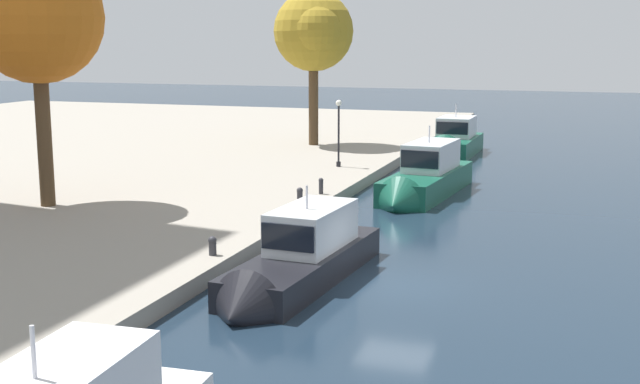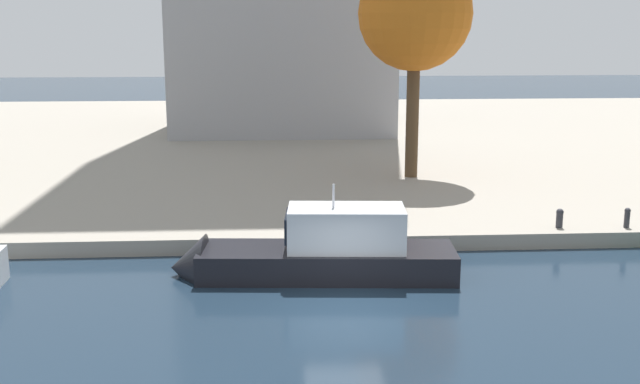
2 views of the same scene
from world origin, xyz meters
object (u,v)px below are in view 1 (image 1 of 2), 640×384
(motor_yacht_3, at_px, (424,181))
(mooring_bollard_1, at_px, (300,195))
(lamp_post, at_px, (339,128))
(tree_1, at_px, (315,31))
(mooring_bollard_0, at_px, (213,245))
(motor_yacht_2, at_px, (298,265))
(tree_0, at_px, (36,10))
(motor_yacht_4, at_px, (453,145))
(mooring_bollard_2, at_px, (321,185))

(motor_yacht_3, height_order, mooring_bollard_1, motor_yacht_3)
(motor_yacht_3, height_order, lamp_post, lamp_post)
(tree_1, bearing_deg, mooring_bollard_0, -167.94)
(motor_yacht_2, bearing_deg, mooring_bollard_1, -156.36)
(lamp_post, height_order, tree_0, tree_0)
(motor_yacht_3, distance_m, mooring_bollard_1, 8.33)
(motor_yacht_3, height_order, tree_0, tree_0)
(motor_yacht_2, xyz_separation_m, motor_yacht_4, (33.11, 0.27, 0.08))
(mooring_bollard_2, xyz_separation_m, lamp_post, (8.76, 1.80, 1.87))
(mooring_bollard_1, relative_size, mooring_bollard_2, 0.96)
(mooring_bollard_1, bearing_deg, motor_yacht_3, -32.31)
(mooring_bollard_2, bearing_deg, mooring_bollard_0, -179.72)
(motor_yacht_3, relative_size, mooring_bollard_0, 15.23)
(motor_yacht_3, height_order, motor_yacht_4, motor_yacht_3)
(motor_yacht_3, relative_size, lamp_post, 2.63)
(motor_yacht_4, xyz_separation_m, mooring_bollard_0, (-32.72, 3.10, 0.24))
(motor_yacht_4, height_order, tree_1, tree_1)
(mooring_bollard_1, xyz_separation_m, mooring_bollard_2, (2.70, -0.14, 0.02))
(mooring_bollard_0, distance_m, mooring_bollard_1, 9.68)
(motor_yacht_4, relative_size, mooring_bollard_1, 11.21)
(mooring_bollard_1, height_order, lamp_post, lamp_post)
(motor_yacht_4, xyz_separation_m, lamp_post, (-11.58, 4.97, 2.18))
(mooring_bollard_0, xyz_separation_m, lamp_post, (21.14, 1.86, 1.94))
(motor_yacht_2, xyz_separation_m, mooring_bollard_0, (0.39, 3.38, 0.32))
(mooring_bollard_2, height_order, lamp_post, lamp_post)
(motor_yacht_4, relative_size, mooring_bollard_0, 12.66)
(motor_yacht_4, bearing_deg, motor_yacht_3, 5.15)
(motor_yacht_2, distance_m, mooring_bollard_0, 3.41)
(mooring_bollard_1, distance_m, mooring_bollard_2, 2.70)
(motor_yacht_4, relative_size, tree_0, 0.75)
(motor_yacht_3, relative_size, tree_0, 0.90)
(motor_yacht_4, bearing_deg, mooring_bollard_1, -7.11)
(motor_yacht_3, xyz_separation_m, motor_yacht_4, (16.00, 1.14, -0.03))
(mooring_bollard_1, xyz_separation_m, tree_0, (-4.16, 10.79, 8.38))
(motor_yacht_3, xyz_separation_m, mooring_bollard_0, (-16.72, 4.25, 0.21))
(motor_yacht_2, distance_m, mooring_bollard_2, 13.23)
(motor_yacht_2, bearing_deg, motor_yacht_3, -178.84)
(motor_yacht_3, bearing_deg, mooring_bollard_0, -8.86)
(mooring_bollard_2, bearing_deg, lamp_post, 11.63)
(mooring_bollard_0, distance_m, tree_0, 14.91)
(mooring_bollard_2, bearing_deg, tree_0, 122.11)
(motor_yacht_3, relative_size, mooring_bollard_1, 13.49)
(motor_yacht_2, xyz_separation_m, lamp_post, (21.53, 5.24, 2.26))
(tree_1, bearing_deg, mooring_bollard_2, -160.32)
(motor_yacht_2, height_order, mooring_bollard_0, motor_yacht_2)
(motor_yacht_3, bearing_deg, tree_1, -136.33)
(mooring_bollard_2, xyz_separation_m, tree_1, (17.93, 6.41, 7.65))
(tree_1, bearing_deg, mooring_bollard_1, -163.09)
(mooring_bollard_1, bearing_deg, mooring_bollard_2, -3.00)
(motor_yacht_3, distance_m, mooring_bollard_0, 17.25)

